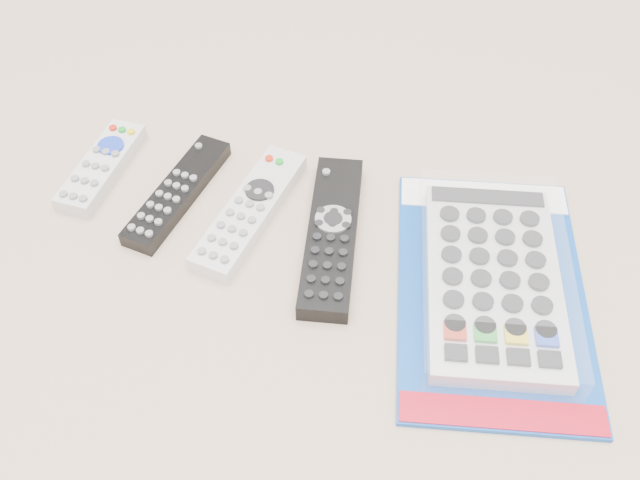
% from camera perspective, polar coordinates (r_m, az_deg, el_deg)
% --- Properties ---
extents(remote_small_grey, '(0.05, 0.14, 0.02)m').
position_cam_1_polar(remote_small_grey, '(0.85, -17.07, 5.63)').
color(remote_small_grey, '#B5B5B7').
rests_on(remote_small_grey, ground).
extents(remote_slim_black, '(0.07, 0.18, 0.02)m').
position_cam_1_polar(remote_slim_black, '(0.80, -11.35, 3.76)').
color(remote_slim_black, black).
rests_on(remote_slim_black, ground).
extents(remote_silver_dvd, '(0.08, 0.19, 0.02)m').
position_cam_1_polar(remote_silver_dvd, '(0.77, -5.62, 2.35)').
color(remote_silver_dvd, silver).
rests_on(remote_silver_dvd, ground).
extents(remote_large_black, '(0.08, 0.21, 0.02)m').
position_cam_1_polar(remote_large_black, '(0.74, 0.96, 0.44)').
color(remote_large_black, black).
rests_on(remote_large_black, ground).
extents(jumbo_remote_packaged, '(0.23, 0.33, 0.04)m').
position_cam_1_polar(jumbo_remote_packaged, '(0.72, 13.71, -2.99)').
color(jumbo_remote_packaged, '#0E419B').
rests_on(jumbo_remote_packaged, ground).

